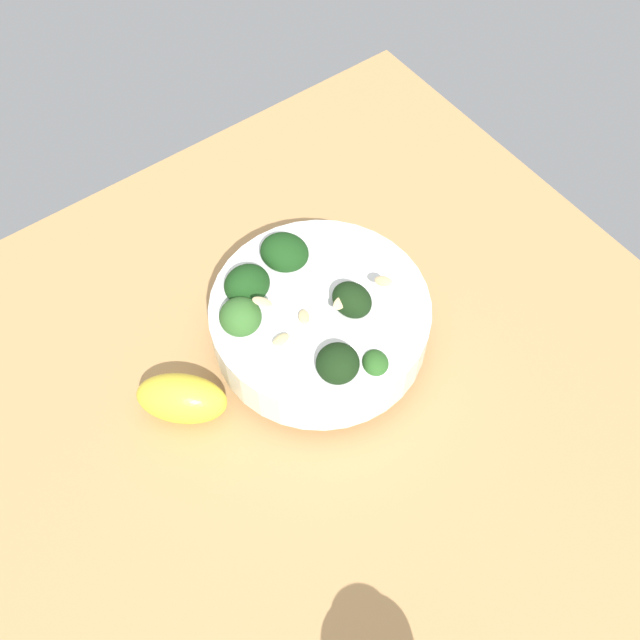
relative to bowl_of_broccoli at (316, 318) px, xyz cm
name	(u,v)px	position (x,y,z in cm)	size (l,w,h in cm)	color
ground_plane	(330,401)	(-5.35, 2.28, -6.03)	(71.82, 71.82, 3.54)	tan
bowl_of_broccoli	(316,318)	(0.00, 0.00, 0.00)	(20.54, 20.54, 10.07)	white
lemon_wedge	(182,399)	(1.20, 14.27, -1.88)	(8.38, 4.49, 4.75)	yellow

